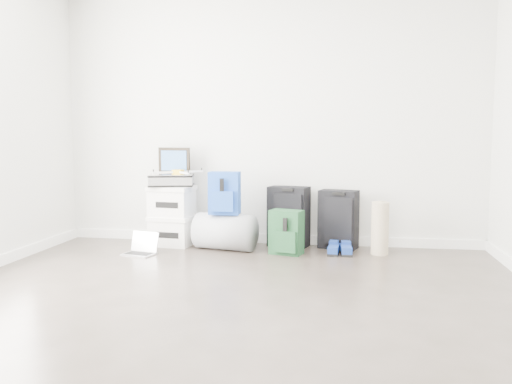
% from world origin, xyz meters
% --- Properties ---
extents(ground, '(5.00, 5.00, 0.00)m').
position_xyz_m(ground, '(0.00, 0.00, 0.00)').
color(ground, '#312B24').
rests_on(ground, ground).
extents(room_envelope, '(4.52, 5.02, 2.71)m').
position_xyz_m(room_envelope, '(0.00, 0.02, 1.72)').
color(room_envelope, silver).
rests_on(room_envelope, ground).
extents(boxes_stack, '(0.48, 0.41, 0.63)m').
position_xyz_m(boxes_stack, '(-1.01, 2.23, 0.32)').
color(boxes_stack, white).
rests_on(boxes_stack, ground).
extents(briefcase, '(0.51, 0.41, 0.13)m').
position_xyz_m(briefcase, '(-1.01, 2.23, 0.70)').
color(briefcase, '#B2B2B7').
rests_on(briefcase, boxes_stack).
extents(painting, '(0.37, 0.10, 0.28)m').
position_xyz_m(painting, '(-1.01, 2.32, 0.90)').
color(painting, black).
rests_on(painting, briefcase).
extents(drone, '(0.45, 0.45, 0.05)m').
position_xyz_m(drone, '(-0.93, 2.21, 0.78)').
color(drone, gold).
rests_on(drone, briefcase).
extents(duffel_bag, '(0.67, 0.50, 0.37)m').
position_xyz_m(duffel_bag, '(-0.40, 2.09, 0.19)').
color(duffel_bag, '#92949A').
rests_on(duffel_bag, ground).
extents(blue_backpack, '(0.31, 0.23, 0.43)m').
position_xyz_m(blue_backpack, '(-0.40, 2.06, 0.58)').
color(blue_backpack, '#1A45A9').
rests_on(blue_backpack, duffel_bag).
extents(large_suitcase, '(0.45, 0.35, 0.63)m').
position_xyz_m(large_suitcase, '(0.22, 2.36, 0.32)').
color(large_suitcase, black).
rests_on(large_suitcase, ground).
extents(green_backpack, '(0.35, 0.30, 0.44)m').
position_xyz_m(green_backpack, '(0.24, 1.97, 0.21)').
color(green_backpack, '#143722').
rests_on(green_backpack, ground).
extents(carry_on, '(0.43, 0.34, 0.60)m').
position_xyz_m(carry_on, '(0.74, 2.34, 0.30)').
color(carry_on, black).
rests_on(carry_on, ground).
extents(shoes, '(0.24, 0.27, 0.09)m').
position_xyz_m(shoes, '(0.76, 2.05, 0.04)').
color(shoes, black).
rests_on(shoes, ground).
extents(rolled_rug, '(0.17, 0.17, 0.52)m').
position_xyz_m(rolled_rug, '(1.15, 2.11, 0.26)').
color(rolled_rug, tan).
rests_on(rolled_rug, ground).
extents(laptop, '(0.34, 0.28, 0.21)m').
position_xyz_m(laptop, '(-1.17, 1.75, 0.05)').
color(laptop, silver).
rests_on(laptop, ground).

